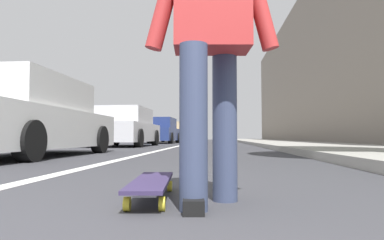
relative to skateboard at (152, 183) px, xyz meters
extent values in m
plane|color=#38383D|center=(9.13, 0.00, -0.09)|extent=(80.00, 80.00, 0.00)
cube|color=silver|center=(19.13, 1.16, -0.09)|extent=(52.00, 0.16, 0.01)
cube|color=#9E9B93|center=(17.13, -3.54, -0.03)|extent=(52.00, 3.20, 0.13)
cube|color=gray|center=(21.13, -6.60, 4.87)|extent=(40.00, 1.20, 9.93)
cylinder|color=yellow|center=(0.29, 0.11, -0.06)|extent=(0.07, 0.04, 0.07)
cylinder|color=yellow|center=(0.31, -0.06, -0.06)|extent=(0.07, 0.04, 0.07)
cylinder|color=yellow|center=(-0.31, 0.06, -0.06)|extent=(0.07, 0.04, 0.07)
cylinder|color=yellow|center=(-0.29, -0.11, -0.06)|extent=(0.07, 0.04, 0.07)
cube|color=silver|center=(0.30, 0.02, -0.01)|extent=(0.07, 0.12, 0.02)
cube|color=silver|center=(-0.30, -0.02, -0.01)|extent=(0.07, 0.12, 0.02)
cube|color=#33284C|center=(0.00, 0.00, 0.01)|extent=(0.85, 0.26, 0.02)
cylinder|color=#384260|center=(-0.28, -0.26, 0.32)|extent=(0.14, 0.14, 0.82)
cylinder|color=#384260|center=(0.00, -0.42, 0.32)|extent=(0.14, 0.14, 0.82)
cube|color=black|center=(-0.28, -0.26, -0.06)|extent=(0.27, 0.12, 0.07)
cube|color=silver|center=(4.18, 3.15, 0.42)|extent=(4.58, 1.88, 0.70)
cube|color=silver|center=(4.03, 3.15, 1.07)|extent=(2.53, 1.70, 0.60)
cube|color=#4C606B|center=(5.28, 3.13, 1.07)|extent=(0.06, 1.59, 0.51)
cylinder|color=black|center=(5.60, 3.98, 0.21)|extent=(0.61, 0.23, 0.61)
cylinder|color=black|center=(5.57, 2.27, 0.21)|extent=(0.61, 0.23, 0.61)
cylinder|color=black|center=(2.75, 2.31, 0.21)|extent=(0.61, 0.23, 0.61)
cube|color=silver|center=(11.13, 3.17, 0.44)|extent=(4.55, 1.94, 0.70)
cube|color=silver|center=(10.98, 3.18, 1.09)|extent=(2.52, 1.75, 0.60)
cube|color=#4C606B|center=(12.22, 3.15, 1.09)|extent=(0.08, 1.62, 0.51)
cylinder|color=black|center=(12.54, 4.02, 0.23)|extent=(0.66, 0.23, 0.66)
cylinder|color=black|center=(12.51, 2.27, 0.23)|extent=(0.66, 0.23, 0.66)
cylinder|color=black|center=(9.75, 4.08, 0.23)|extent=(0.66, 0.23, 0.66)
cylinder|color=black|center=(9.71, 2.33, 0.23)|extent=(0.66, 0.23, 0.66)
cube|color=navy|center=(17.69, 2.98, 0.42)|extent=(4.26, 2.04, 0.70)
cube|color=navy|center=(17.54, 2.98, 1.07)|extent=(2.37, 1.82, 0.60)
cube|color=#4C606B|center=(18.69, 2.94, 1.07)|extent=(0.10, 1.67, 0.51)
cylinder|color=black|center=(19.02, 3.83, 0.21)|extent=(0.62, 0.24, 0.61)
cylinder|color=black|center=(18.96, 2.03, 0.21)|extent=(0.62, 0.24, 0.61)
cylinder|color=black|center=(16.42, 3.92, 0.21)|extent=(0.62, 0.24, 0.61)
cylinder|color=black|center=(16.36, 2.12, 0.21)|extent=(0.62, 0.24, 0.61)
cube|color=tan|center=(23.56, 3.07, 0.44)|extent=(4.38, 1.99, 0.70)
cube|color=tan|center=(23.41, 3.07, 1.09)|extent=(2.43, 1.78, 0.60)
cube|color=#4C606B|center=(24.60, 3.04, 1.09)|extent=(0.09, 1.64, 0.51)
cylinder|color=black|center=(24.93, 3.91, 0.23)|extent=(0.65, 0.24, 0.64)
cylinder|color=black|center=(24.87, 2.14, 0.23)|extent=(0.65, 0.24, 0.64)
cylinder|color=black|center=(22.25, 3.99, 0.23)|extent=(0.65, 0.24, 0.64)
cylinder|color=black|center=(22.20, 2.22, 0.23)|extent=(0.65, 0.24, 0.64)
cylinder|color=#2D2D2D|center=(21.84, 1.56, 1.56)|extent=(0.12, 0.12, 3.31)
cube|color=black|center=(21.84, 1.56, 3.62)|extent=(0.24, 0.28, 0.80)
sphere|color=#360606|center=(21.97, 1.56, 3.88)|extent=(0.16, 0.16, 0.16)
sphere|color=gold|center=(21.97, 1.56, 3.62)|extent=(0.16, 0.16, 0.16)
sphere|color=black|center=(21.97, 1.56, 3.36)|extent=(0.16, 0.16, 0.16)
camera|label=1|loc=(-1.94, -0.37, 0.27)|focal=31.84mm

